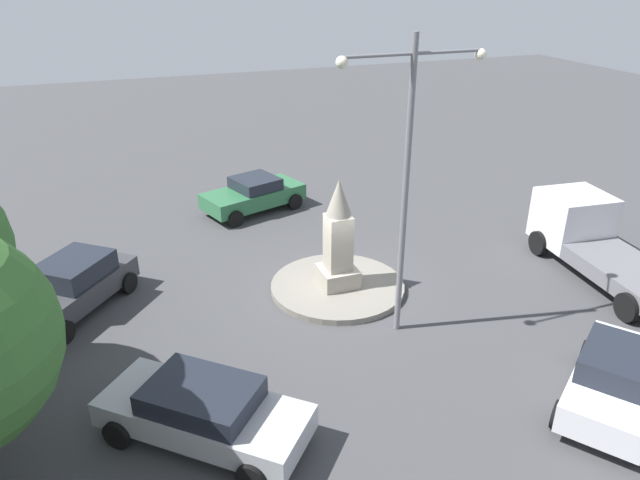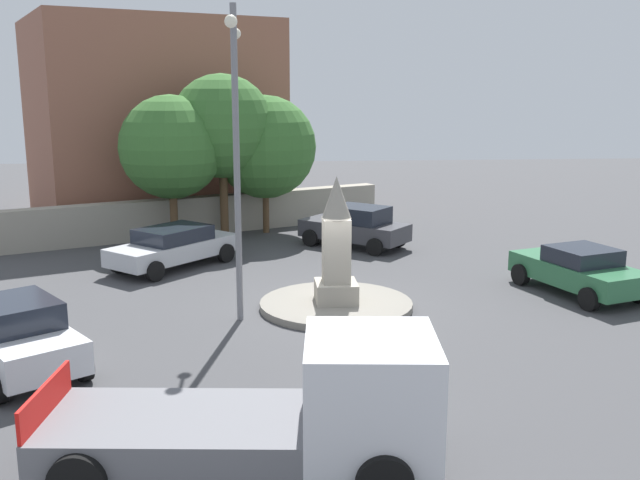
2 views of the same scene
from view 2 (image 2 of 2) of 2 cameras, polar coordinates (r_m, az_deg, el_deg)
name	(u,v)px [view 2 (image 2 of 2)]	position (r m, az deg, el deg)	size (l,w,h in m)	color
ground_plane	(336,308)	(19.51, 1.28, -5.42)	(80.00, 80.00, 0.00)	#424244
traffic_island	(336,305)	(19.48, 1.28, -5.16)	(4.12, 4.12, 0.19)	gray
monument	(336,247)	(19.07, 1.30, -0.54)	(1.11, 1.11, 3.40)	#9E9687
streetlamp	(236,134)	(17.81, -6.68, 8.36)	(3.79, 0.28, 7.79)	slate
car_silver_passing	(173,246)	(24.19, -11.55, -0.47)	(4.48, 4.26, 1.36)	#B7BABF
car_green_waiting	(579,270)	(21.97, 19.85, -2.22)	(4.39, 3.01, 1.38)	#2D6B42
car_dark_grey_approaching	(356,226)	(26.78, 2.84, 1.10)	(3.83, 4.15, 1.55)	#38383D
car_white_parked_right	(17,335)	(16.33, -22.93, -6.98)	(4.10, 3.59, 1.54)	silver
truck_white_near_island	(294,409)	(11.26, -2.04, -13.26)	(2.85, 6.16, 2.18)	silver
stone_boundary_wall	(195,216)	(29.54, -9.88, 1.91)	(16.85, 0.70, 1.53)	#9E9687
corner_building	(152,119)	(34.58, -13.22, 9.30)	(10.16, 8.40, 8.82)	#935B47
tree_near_wall	(171,147)	(27.88, -11.73, 7.22)	(3.92, 3.92, 5.62)	brown
tree_mid_cluster	(265,147)	(29.25, -4.39, 7.36)	(4.14, 4.14, 5.58)	brown
tree_far_corner	(222,127)	(28.50, -7.79, 8.91)	(4.04, 4.04, 6.40)	brown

